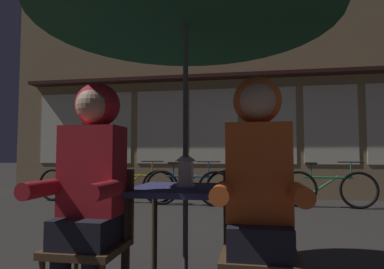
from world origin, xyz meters
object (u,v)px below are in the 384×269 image
at_px(patio_umbrella, 186,0).
at_px(chair_left, 94,234).
at_px(lantern, 186,169).
at_px(bicycle_third, 188,187).
at_px(bicycle_fourth, 250,187).
at_px(chair_right, 259,242).
at_px(bicycle_nearest, 73,185).
at_px(bicycle_fifth, 328,189).
at_px(person_right_hooded, 259,176).
at_px(potted_plant, 91,173).
at_px(person_left_hooded, 91,174).
at_px(cafe_table, 185,202).
at_px(bicycle_second, 133,185).

relative_size(patio_umbrella, chair_left, 2.66).
bearing_deg(lantern, chair_left, -141.23).
distance_m(patio_umbrella, bicycle_third, 4.25).
height_order(chair_left, bicycle_fourth, chair_left).
relative_size(patio_umbrella, chair_right, 2.66).
bearing_deg(bicycle_nearest, chair_right, -50.05).
height_order(bicycle_nearest, bicycle_fifth, same).
relative_size(person_right_hooded, potted_plant, 1.52).
bearing_deg(bicycle_nearest, lantern, -51.46).
relative_size(chair_left, person_left_hooded, 0.62).
xyz_separation_m(person_right_hooded, potted_plant, (-3.45, 4.83, -0.30)).
height_order(person_left_hooded, bicycle_third, person_left_hooded).
distance_m(lantern, potted_plant, 5.31).
xyz_separation_m(patio_umbrella, bicycle_fifth, (1.82, 4.01, -1.71)).
relative_size(person_right_hooded, bicycle_nearest, 0.84).
xyz_separation_m(person_left_hooded, bicycle_fourth, (0.93, 4.40, -0.50)).
bearing_deg(bicycle_fifth, cafe_table, -114.45).
bearing_deg(cafe_table, person_right_hooded, -41.57).
bearing_deg(patio_umbrella, bicycle_third, 100.50).
height_order(person_right_hooded, bicycle_second, person_right_hooded).
bearing_deg(bicycle_third, bicycle_fifth, 4.11).
bearing_deg(potted_plant, bicycle_fifth, -4.68).
relative_size(bicycle_second, bicycle_fourth, 1.01).
relative_size(chair_right, person_left_hooded, 0.62).
xyz_separation_m(chair_right, bicycle_fifth, (1.34, 4.38, -0.14)).
xyz_separation_m(patio_umbrella, person_left_hooded, (-0.48, -0.43, -1.21)).
height_order(lantern, person_left_hooded, person_left_hooded).
xyz_separation_m(lantern, person_left_hooded, (-0.48, -0.44, -0.01)).
relative_size(cafe_table, bicycle_third, 0.44).
relative_size(cafe_table, bicycle_second, 0.44).
relative_size(cafe_table, bicycle_nearest, 0.44).
bearing_deg(person_left_hooded, potted_plant, 117.26).
height_order(cafe_table, lantern, lantern).
bearing_deg(bicycle_third, lantern, -79.49).
bearing_deg(chair_right, patio_umbrella, 142.45).
relative_size(person_left_hooded, bicycle_second, 0.83).
relative_size(person_right_hooded, bicycle_fourth, 0.84).
xyz_separation_m(bicycle_second, bicycle_third, (1.12, -0.11, 0.00)).
xyz_separation_m(bicycle_third, potted_plant, (-2.26, 0.57, 0.20)).
bearing_deg(potted_plant, bicycle_fourth, -7.25).
bearing_deg(person_right_hooded, chair_right, 90.00).
bearing_deg(cafe_table, person_left_hooded, -138.43).
relative_size(cafe_table, bicycle_fifth, 0.44).
bearing_deg(patio_umbrella, person_left_hooded, -138.43).
xyz_separation_m(bicycle_nearest, bicycle_second, (1.26, 0.04, 0.00)).
xyz_separation_m(cafe_table, bicycle_second, (-1.83, 3.94, -0.29)).
height_order(chair_right, bicycle_nearest, chair_right).
relative_size(person_right_hooded, bicycle_second, 0.83).
bearing_deg(bicycle_third, bicycle_fourth, 6.92).
relative_size(bicycle_nearest, bicycle_second, 1.00).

